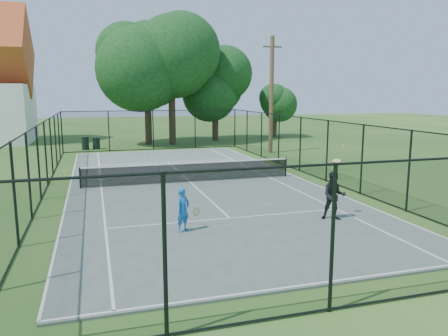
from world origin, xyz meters
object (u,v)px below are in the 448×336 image
object	(u,v)px
utility_pole	(271,95)
trash_bin_right	(96,143)
trash_bin_left	(85,143)
tennis_net	(190,171)
player_black	(334,196)
player_blue	(183,210)

from	to	relation	value
utility_pole	trash_bin_right	bearing A→B (deg)	154.74
trash_bin_left	tennis_net	bearing A→B (deg)	-71.07
trash_bin_left	player_black	distance (m)	23.54
utility_pole	trash_bin_left	bearing A→B (deg)	156.88
tennis_net	trash_bin_left	xyz separation A→B (m)	(-4.98, 14.51, -0.08)
player_black	trash_bin_right	bearing A→B (deg)	108.59
player_black	trash_bin_left	bearing A→B (deg)	110.61
utility_pole	player_blue	world-z (taller)	utility_pole
trash_bin_right	tennis_net	bearing A→B (deg)	-74.17
tennis_net	trash_bin_right	xyz separation A→B (m)	(-4.17, 14.70, -0.13)
trash_bin_left	player_blue	xyz separation A→B (m)	(3.18, -21.84, 0.25)
trash_bin_left	utility_pole	size ratio (longest dim) A/B	0.12
trash_bin_right	player_blue	distance (m)	22.16
player_blue	tennis_net	bearing A→B (deg)	76.20
trash_bin_left	player_blue	distance (m)	22.07
trash_bin_left	trash_bin_right	size ratio (longest dim) A/B	1.12
trash_bin_left	utility_pole	xyz separation A→B (m)	(12.89, -5.51, 3.66)
trash_bin_right	player_blue	bearing A→B (deg)	-83.86
trash_bin_left	player_blue	size ratio (longest dim) A/B	0.72
tennis_net	trash_bin_left	size ratio (longest dim) A/B	10.23
trash_bin_left	trash_bin_right	xyz separation A→B (m)	(0.81, 0.20, -0.05)
trash_bin_left	player_black	size ratio (longest dim) A/B	0.40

